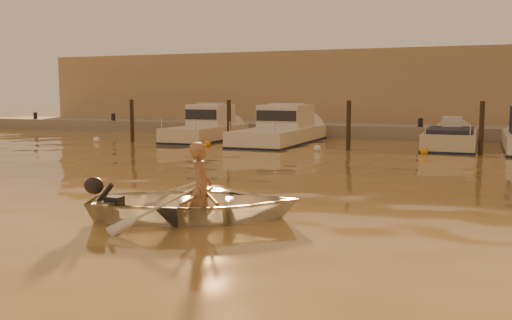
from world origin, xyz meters
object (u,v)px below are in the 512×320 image
at_px(person, 201,189).
at_px(waterfront_building, 399,92).
at_px(moored_boat_3, 450,143).
at_px(dinghy, 195,204).
at_px(moored_boat_2, 281,129).
at_px(moored_boat_1, 206,128).

relative_size(person, waterfront_building, 0.04).
distance_m(moored_boat_3, waterfront_building, 11.78).
height_order(dinghy, moored_boat_2, moored_boat_2).
xyz_separation_m(dinghy, moored_boat_1, (-7.73, 15.86, 0.35)).
height_order(moored_boat_2, moored_boat_3, moored_boat_2).
bearing_deg(waterfront_building, moored_boat_1, -125.10).
bearing_deg(waterfront_building, moored_boat_3, -71.80).
bearing_deg(moored_boat_1, dinghy, -64.01).
bearing_deg(moored_boat_2, moored_boat_1, 180.00).
height_order(moored_boat_1, moored_boat_3, moored_boat_1).
relative_size(dinghy, moored_boat_1, 0.59).
xyz_separation_m(person, moored_boat_3, (3.52, 15.82, -0.32)).
bearing_deg(dinghy, moored_boat_2, -8.04).
relative_size(dinghy, person, 2.22).
xyz_separation_m(dinghy, waterfront_building, (-0.00, 26.86, 2.13)).
bearing_deg(moored_boat_3, dinghy, -102.84).
bearing_deg(moored_boat_3, moored_boat_2, 180.00).
relative_size(moored_boat_2, waterfront_building, 0.18).
relative_size(person, moored_boat_1, 0.26).
height_order(moored_boat_1, waterfront_building, waterfront_building).
relative_size(moored_boat_1, moored_boat_3, 1.10).
bearing_deg(person, moored_boat_3, -34.22).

